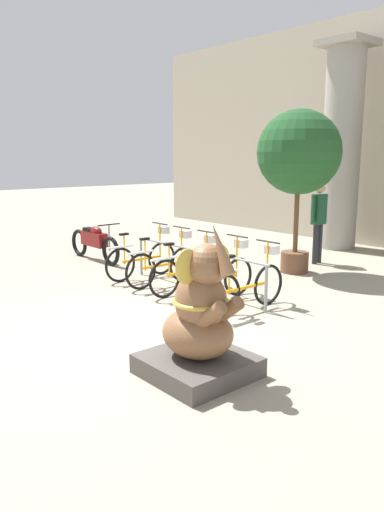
{
  "coord_description": "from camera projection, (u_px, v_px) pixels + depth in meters",
  "views": [
    {
      "loc": [
        5.32,
        -3.72,
        2.38
      ],
      "look_at": [
        0.13,
        0.74,
        1.0
      ],
      "focal_mm": 35.0,
      "sensor_mm": 36.0,
      "label": 1
    }
  ],
  "objects": [
    {
      "name": "bicycle_1",
      "position": [
        164.0,
        263.0,
        9.29
      ],
      "size": [
        0.48,
        1.66,
        1.06
      ],
      "color": "black",
      "rests_on": "ground_plane"
    },
    {
      "name": "column_left",
      "position": [
        342.0,
        146.0,
        12.64
      ],
      "size": [
        1.18,
        1.18,
        5.16
      ],
      "color": "gray",
      "rests_on": "ground_plane"
    },
    {
      "name": "potted_tree",
      "position": [
        299.0,
        156.0,
        9.92
      ],
      "size": [
        1.68,
        1.68,
        3.29
      ],
      "color": "brown",
      "rests_on": "ground_plane"
    },
    {
      "name": "bicycle_4",
      "position": [
        249.0,
        285.0,
        7.73
      ],
      "size": [
        0.48,
        1.66,
        1.06
      ],
      "color": "black",
      "rests_on": "ground_plane"
    },
    {
      "name": "ground_plane",
      "position": [
        145.0,
        333.0,
        6.8
      ],
      "size": [
        60.0,
        60.0,
        0.0
      ],
      "primitive_type": "plane",
      "color": "#9E937F"
    },
    {
      "name": "person_pedestrian",
      "position": [
        319.0,
        215.0,
        11.01
      ],
      "size": [
        0.24,
        0.47,
        1.81
      ],
      "color": "#28282D",
      "rests_on": "ground_plane"
    },
    {
      "name": "elephant_statue",
      "position": [
        200.0,
        325.0,
        5.38
      ],
      "size": [
        1.08,
        1.08,
        1.74
      ],
      "color": "#4C4742",
      "rests_on": "ground_plane"
    },
    {
      "name": "bike_rack",
      "position": [
        195.0,
        258.0,
        8.82
      ],
      "size": [
        3.42,
        0.05,
        0.77
      ],
      "color": "gray",
      "rests_on": "ground_plane"
    },
    {
      "name": "bicycle_0",
      "position": [
        143.0,
        258.0,
        9.82
      ],
      "size": [
        0.48,
        1.66,
        1.06
      ],
      "color": "black",
      "rests_on": "ground_plane"
    },
    {
      "name": "bicycle_3",
      "position": [
        219.0,
        277.0,
        8.27
      ],
      "size": [
        0.48,
        1.66,
        1.06
      ],
      "color": "black",
      "rests_on": "ground_plane"
    },
    {
      "name": "motorcycle",
      "position": [
        94.0,
        242.0,
        11.43
      ],
      "size": [
        2.08,
        0.55,
        0.92
      ],
      "color": "black",
      "rests_on": "ground_plane"
    },
    {
      "name": "bicycle_2",
      "position": [
        189.0,
        270.0,
        8.76
      ],
      "size": [
        0.48,
        1.66,
        1.06
      ],
      "color": "black",
      "rests_on": "ground_plane"
    }
  ]
}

